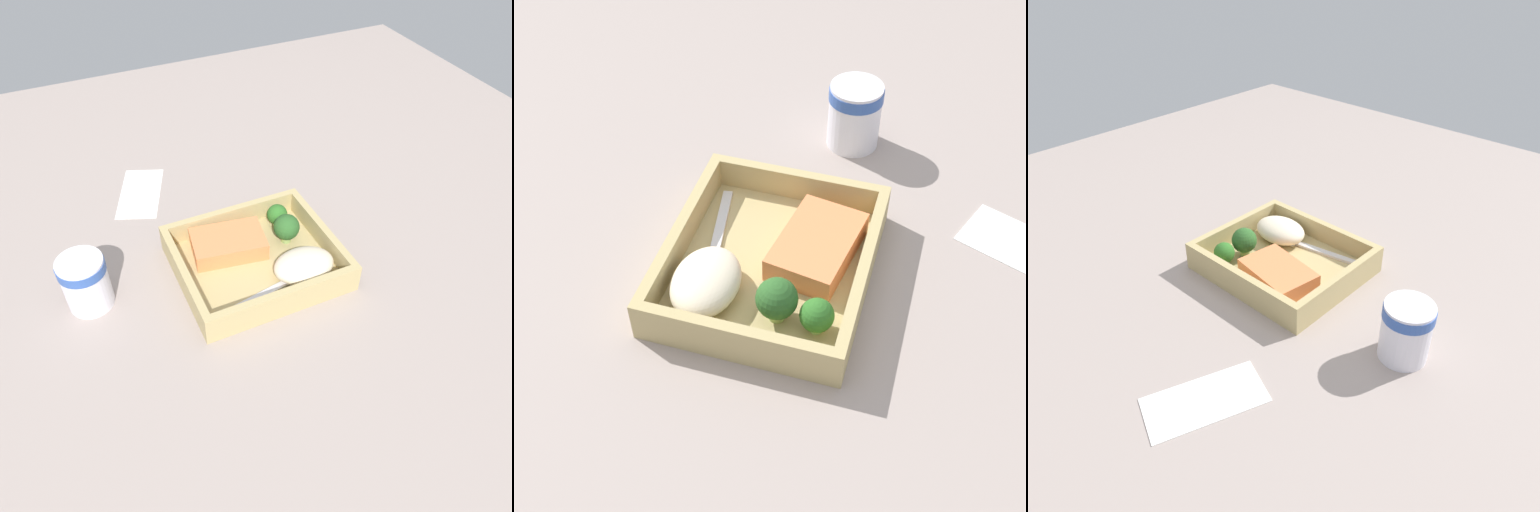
# 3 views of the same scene
# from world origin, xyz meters

# --- Properties ---
(ground_plane) EXTENTS (1.60, 1.60, 0.02)m
(ground_plane) POSITION_xyz_m (0.00, 0.00, -0.01)
(ground_plane) COLOR gray
(takeout_tray) EXTENTS (0.25, 0.21, 0.01)m
(takeout_tray) POSITION_xyz_m (0.00, 0.00, 0.01)
(takeout_tray) COLOR tan
(takeout_tray) RESTS_ON ground_plane
(tray_rim) EXTENTS (0.25, 0.21, 0.04)m
(tray_rim) POSITION_xyz_m (0.00, 0.00, 0.03)
(tray_rim) COLOR tan
(tray_rim) RESTS_ON takeout_tray
(salmon_fillet) EXTENTS (0.13, 0.09, 0.03)m
(salmon_fillet) POSITION_xyz_m (-0.03, 0.04, 0.03)
(salmon_fillet) COLOR #F0824C
(salmon_fillet) RESTS_ON takeout_tray
(mashed_potatoes) EXTENTS (0.10, 0.07, 0.04)m
(mashed_potatoes) POSITION_xyz_m (0.06, -0.05, 0.03)
(mashed_potatoes) COLOR beige
(mashed_potatoes) RESTS_ON takeout_tray
(broccoli_floret_1) EXTENTS (0.04, 0.04, 0.05)m
(broccoli_floret_1) POSITION_xyz_m (0.07, 0.03, 0.04)
(broccoli_floret_1) COLOR #86A659
(broccoli_floret_1) RESTS_ON takeout_tray
(broccoli_floret_2) EXTENTS (0.03, 0.03, 0.04)m
(broccoli_floret_2) POSITION_xyz_m (0.07, 0.07, 0.03)
(broccoli_floret_2) COLOR #85AF66
(broccoli_floret_2) RESTS_ON takeout_tray
(fork) EXTENTS (0.16, 0.04, 0.00)m
(fork) POSITION_xyz_m (-0.01, -0.06, 0.01)
(fork) COLOR silver
(fork) RESTS_ON takeout_tray
(paper_cup) EXTENTS (0.07, 0.07, 0.09)m
(paper_cup) POSITION_xyz_m (-0.25, 0.04, 0.05)
(paper_cup) COLOR white
(paper_cup) RESTS_ON ground_plane
(receipt_slip) EXTENTS (0.12, 0.17, 0.00)m
(receipt_slip) POSITION_xyz_m (-0.12, 0.27, 0.00)
(receipt_slip) COLOR white
(receipt_slip) RESTS_ON ground_plane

